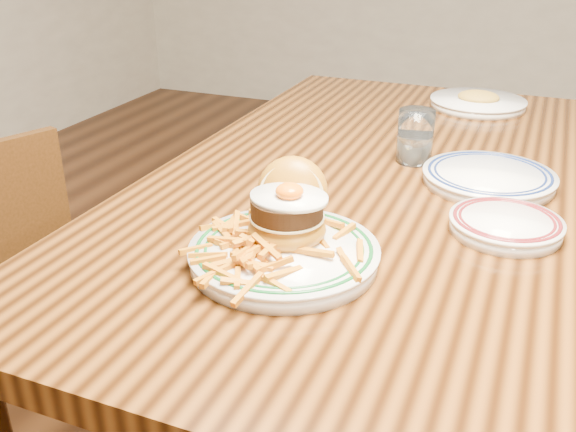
% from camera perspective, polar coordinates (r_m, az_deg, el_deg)
% --- Properties ---
extents(table, '(0.85, 1.60, 0.75)m').
position_cam_1_polar(table, '(1.41, 6.92, 0.55)').
color(table, black).
rests_on(table, floor).
extents(main_plate, '(0.30, 0.32, 0.14)m').
position_cam_1_polar(main_plate, '(1.01, -0.22, -1.78)').
color(main_plate, white).
rests_on(main_plate, table).
extents(side_plate, '(0.19, 0.19, 0.03)m').
position_cam_1_polar(side_plate, '(1.16, 18.80, -0.66)').
color(side_plate, white).
rests_on(side_plate, table).
extents(rear_plate, '(0.26, 0.26, 0.03)m').
position_cam_1_polar(rear_plate, '(1.36, 17.43, 3.35)').
color(rear_plate, white).
rests_on(rear_plate, table).
extents(water_glass, '(0.08, 0.08, 0.12)m').
position_cam_1_polar(water_glass, '(1.43, 11.23, 6.70)').
color(water_glass, white).
rests_on(water_glass, table).
extents(far_plate, '(0.26, 0.26, 0.05)m').
position_cam_1_polar(far_plate, '(1.91, 16.52, 9.69)').
color(far_plate, white).
rests_on(far_plate, table).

